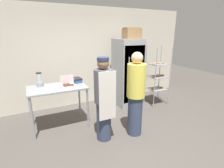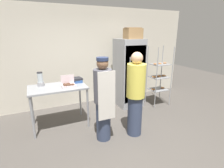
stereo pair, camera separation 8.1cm
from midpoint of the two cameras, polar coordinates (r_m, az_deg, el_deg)
ground_plane at (r=3.54m, az=6.60°, el=-18.63°), size 14.00×14.00×0.00m
back_wall at (r=5.13m, az=-7.01°, el=8.90°), size 6.40×0.12×2.72m
refrigerator at (r=4.93m, az=5.95°, el=3.59°), size 0.66×0.74×1.86m
baking_rack at (r=5.13m, az=15.52°, el=2.33°), size 0.55×0.46×1.67m
prep_counter at (r=3.92m, az=-16.68°, el=-2.20°), size 1.19×0.73×0.92m
donut_box at (r=3.77m, az=-13.42°, el=-0.32°), size 0.28×0.20×0.24m
blender_pitcher at (r=4.01m, az=-21.81°, el=1.26°), size 0.14×0.14×0.31m
binder_stack at (r=4.10m, az=-11.24°, el=1.25°), size 0.30×0.26×0.10m
cardboard_storage_box at (r=4.76m, az=7.39°, el=16.07°), size 0.44×0.31×0.29m
person_baker at (r=3.26m, az=-2.19°, el=-4.90°), size 0.34×0.36×1.61m
person_customer at (r=3.45m, az=8.36°, el=-3.45°), size 0.36×0.36×1.69m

